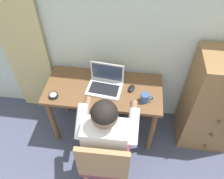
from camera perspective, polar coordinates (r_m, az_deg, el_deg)
The scene contains 10 objects.
wall_back at distance 2.20m, azimuth 4.92°, elevation 15.84°, with size 4.80×0.05×2.50m, color silver.
curtain_panel at distance 2.50m, azimuth -22.40°, elevation 13.24°, with size 0.48×0.03×2.26m, color #CCB77A.
desk at distance 2.38m, azimuth -2.09°, elevation -1.55°, with size 1.18×0.55×0.72m.
dresser at distance 2.56m, azimuth 24.41°, elevation -3.10°, with size 0.57×0.48×1.18m.
chair at distance 2.09m, azimuth -1.77°, elevation -17.51°, with size 0.43×0.41×0.90m.
person_seated at distance 2.02m, azimuth -1.20°, elevation -10.61°, with size 0.54×0.59×1.22m.
laptop at distance 2.27m, azimuth -1.69°, elevation 1.65°, with size 0.36×0.28×0.24m.
computer_mouse at distance 2.27m, azimuth 4.90°, elevation 0.27°, with size 0.06×0.10×0.03m, color black.
desk_clock at distance 2.28m, azimuth -14.50°, elevation -1.51°, with size 0.09×0.09×0.03m.
coffee_mug at distance 2.16m, azimuth 8.32°, elevation -2.09°, with size 0.12×0.08×0.09m.
Camera 1 is at (0.06, 0.32, 2.40)m, focal length 36.39 mm.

